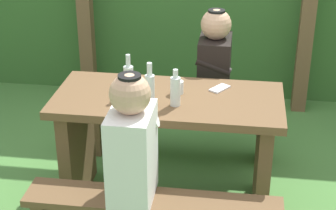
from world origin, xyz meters
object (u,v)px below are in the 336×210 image
at_px(person_white_shirt, 132,144).
at_px(cell_phone, 220,88).
at_px(picnic_table, 168,132).
at_px(person_black_coat, 215,64).
at_px(drinking_glass, 178,87).
at_px(bottle_left, 150,87).
at_px(bottle_right, 175,90).
at_px(bottle_center, 129,79).
at_px(bench_far, 179,119).

relative_size(person_white_shirt, cell_phone, 5.14).
relative_size(picnic_table, cell_phone, 10.00).
bearing_deg(person_black_coat, drinking_glass, -109.74).
bearing_deg(bottle_left, picnic_table, 49.98).
relative_size(bottle_right, bottle_center, 0.87).
relative_size(bench_far, bottle_center, 5.41).
height_order(person_white_shirt, bottle_right, person_white_shirt).
height_order(bench_far, bottle_left, bottle_left).
bearing_deg(bench_far, drinking_glass, -84.57).
distance_m(person_black_coat, drinking_glass, 0.57).
height_order(bottle_left, bottle_center, bottle_center).
height_order(picnic_table, person_white_shirt, person_white_shirt).
bearing_deg(bench_far, cell_phone, -55.38).
relative_size(person_white_shirt, person_black_coat, 1.00).
relative_size(drinking_glass, bottle_right, 0.36).
xyz_separation_m(person_black_coat, bottle_left, (-0.34, -0.71, 0.11)).
distance_m(bottle_left, bottle_right, 0.15).
bearing_deg(drinking_glass, bottle_center, -169.30).
height_order(person_white_shirt, cell_phone, person_white_shirt).
bearing_deg(drinking_glass, bottle_right, -87.40).
distance_m(bottle_right, cell_phone, 0.38).
bearing_deg(picnic_table, bottle_center, 179.65).
relative_size(person_white_shirt, bottle_left, 2.80).
xyz_separation_m(bottle_right, bottle_center, (-0.30, 0.11, 0.01)).
bearing_deg(person_black_coat, person_white_shirt, -106.34).
height_order(bench_far, cell_phone, cell_phone).
distance_m(person_black_coat, bottle_left, 0.79).
xyz_separation_m(person_black_coat, bottle_right, (-0.19, -0.71, 0.10)).
bearing_deg(person_black_coat, bottle_left, -115.55).
bearing_deg(person_white_shirt, bench_far, 85.01).
bearing_deg(cell_phone, person_black_coat, 131.32).
relative_size(person_black_coat, bottle_left, 2.80).
distance_m(person_white_shirt, bottle_right, 0.52).
bearing_deg(bottle_left, cell_phone, 33.76).
bearing_deg(bench_far, person_white_shirt, -94.99).
bearing_deg(person_white_shirt, bottle_center, 102.91).
bearing_deg(bottle_left, person_black_coat, 64.45).
relative_size(drinking_glass, bottle_center, 0.31).
relative_size(bench_far, bottle_right, 6.22).
distance_m(person_white_shirt, bottle_center, 0.62).
height_order(bottle_right, bottle_center, bottle_center).
height_order(picnic_table, bottle_right, bottle_right).
bearing_deg(picnic_table, person_white_shirt, -99.93).
height_order(person_black_coat, bottle_center, person_black_coat).
bearing_deg(cell_phone, bottle_left, -112.79).
relative_size(picnic_table, bench_far, 1.00).
distance_m(picnic_table, person_black_coat, 0.69).
xyz_separation_m(bottle_center, cell_phone, (0.55, 0.15, -0.10)).
bearing_deg(drinking_glass, person_black_coat, 70.26).
height_order(person_white_shirt, bottle_left, person_white_shirt).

